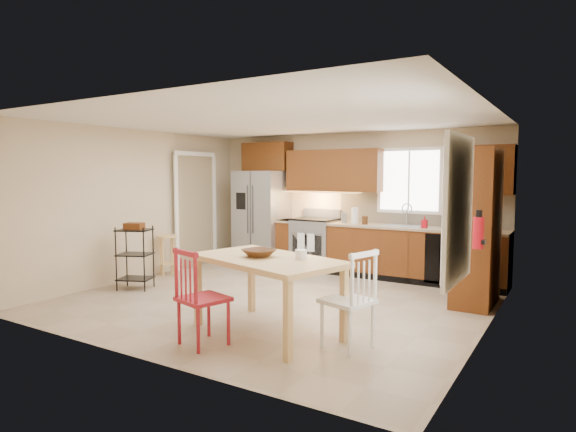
# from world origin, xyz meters

# --- Properties ---
(floor) EXTENTS (5.50, 5.50, 0.00)m
(floor) POSITION_xyz_m (0.00, 0.00, 0.00)
(floor) COLOR gray
(floor) RESTS_ON ground
(ceiling) EXTENTS (5.50, 5.00, 0.02)m
(ceiling) POSITION_xyz_m (0.00, 0.00, 2.50)
(ceiling) COLOR silver
(ceiling) RESTS_ON ground
(wall_back) EXTENTS (5.50, 0.02, 2.50)m
(wall_back) POSITION_xyz_m (0.00, 2.50, 1.25)
(wall_back) COLOR #CCB793
(wall_back) RESTS_ON ground
(wall_front) EXTENTS (5.50, 0.02, 2.50)m
(wall_front) POSITION_xyz_m (0.00, -2.50, 1.25)
(wall_front) COLOR #CCB793
(wall_front) RESTS_ON ground
(wall_left) EXTENTS (0.02, 5.00, 2.50)m
(wall_left) POSITION_xyz_m (-2.75, 0.00, 1.25)
(wall_left) COLOR #CCB793
(wall_left) RESTS_ON ground
(wall_right) EXTENTS (0.02, 5.00, 2.50)m
(wall_right) POSITION_xyz_m (2.75, 0.00, 1.25)
(wall_right) COLOR #CCB793
(wall_right) RESTS_ON ground
(refrigerator) EXTENTS (0.92, 0.75, 1.82)m
(refrigerator) POSITION_xyz_m (-1.70, 2.12, 0.91)
(refrigerator) COLOR gray
(refrigerator) RESTS_ON floor
(range_stove) EXTENTS (0.76, 0.63, 0.92)m
(range_stove) POSITION_xyz_m (-0.55, 2.19, 0.46)
(range_stove) COLOR gray
(range_stove) RESTS_ON floor
(base_cabinet_narrow) EXTENTS (0.30, 0.60, 0.90)m
(base_cabinet_narrow) POSITION_xyz_m (-1.10, 2.20, 0.45)
(base_cabinet_narrow) COLOR #5C3111
(base_cabinet_narrow) RESTS_ON floor
(base_cabinet_run) EXTENTS (2.92, 0.60, 0.90)m
(base_cabinet_run) POSITION_xyz_m (1.29, 2.20, 0.45)
(base_cabinet_run) COLOR #5C3111
(base_cabinet_run) RESTS_ON floor
(dishwasher) EXTENTS (0.60, 0.02, 0.78)m
(dishwasher) POSITION_xyz_m (1.85, 1.91, 0.45)
(dishwasher) COLOR black
(dishwasher) RESTS_ON floor
(backsplash) EXTENTS (2.92, 0.03, 0.55)m
(backsplash) POSITION_xyz_m (1.29, 2.48, 1.18)
(backsplash) COLOR beige
(backsplash) RESTS_ON wall_back
(upper_over_fridge) EXTENTS (1.00, 0.35, 0.55)m
(upper_over_fridge) POSITION_xyz_m (-1.70, 2.33, 2.10)
(upper_over_fridge) COLOR #5F300F
(upper_over_fridge) RESTS_ON wall_back
(upper_left_block) EXTENTS (1.80, 0.35, 0.75)m
(upper_left_block) POSITION_xyz_m (-0.25, 2.33, 1.83)
(upper_left_block) COLOR #5F300F
(upper_left_block) RESTS_ON wall_back
(upper_right_block) EXTENTS (1.00, 0.35, 0.75)m
(upper_right_block) POSITION_xyz_m (2.25, 2.33, 1.83)
(upper_right_block) COLOR #5F300F
(upper_right_block) RESTS_ON wall_back
(window_back) EXTENTS (1.12, 0.04, 1.12)m
(window_back) POSITION_xyz_m (1.10, 2.48, 1.65)
(window_back) COLOR white
(window_back) RESTS_ON wall_back
(sink) EXTENTS (0.62, 0.46, 0.16)m
(sink) POSITION_xyz_m (1.10, 2.20, 0.86)
(sink) COLOR gray
(sink) RESTS_ON base_cabinet_run
(undercab_glow) EXTENTS (1.60, 0.30, 0.01)m
(undercab_glow) POSITION_xyz_m (-0.55, 2.30, 1.43)
(undercab_glow) COLOR #FFBF66
(undercab_glow) RESTS_ON wall_back
(soap_bottle) EXTENTS (0.09, 0.09, 0.19)m
(soap_bottle) POSITION_xyz_m (1.48, 2.10, 1.00)
(soap_bottle) COLOR red
(soap_bottle) RESTS_ON base_cabinet_run
(paper_towel) EXTENTS (0.12, 0.12, 0.28)m
(paper_towel) POSITION_xyz_m (0.25, 2.15, 1.04)
(paper_towel) COLOR white
(paper_towel) RESTS_ON base_cabinet_run
(canister_steel) EXTENTS (0.11, 0.11, 0.18)m
(canister_steel) POSITION_xyz_m (0.05, 2.15, 0.99)
(canister_steel) COLOR gray
(canister_steel) RESTS_ON base_cabinet_run
(canister_wood) EXTENTS (0.10, 0.10, 0.14)m
(canister_wood) POSITION_xyz_m (0.45, 2.12, 0.97)
(canister_wood) COLOR #492813
(canister_wood) RESTS_ON base_cabinet_run
(pantry) EXTENTS (0.50, 0.95, 2.10)m
(pantry) POSITION_xyz_m (2.43, 1.20, 1.05)
(pantry) COLOR #5C3111
(pantry) RESTS_ON floor
(fire_extinguisher) EXTENTS (0.12, 0.12, 0.36)m
(fire_extinguisher) POSITION_xyz_m (2.63, 0.15, 1.10)
(fire_extinguisher) COLOR red
(fire_extinguisher) RESTS_ON wall_right
(window_right) EXTENTS (0.04, 1.02, 1.32)m
(window_right) POSITION_xyz_m (2.68, -1.15, 1.45)
(window_right) COLOR white
(window_right) RESTS_ON wall_right
(doorway) EXTENTS (0.04, 0.95, 2.10)m
(doorway) POSITION_xyz_m (-2.67, 1.30, 1.05)
(doorway) COLOR #8C7A59
(doorway) RESTS_ON wall_left
(dining_table) EXTENTS (1.90, 1.38, 0.83)m
(dining_table) POSITION_xyz_m (0.68, -1.23, 0.42)
(dining_table) COLOR #D9B46C
(dining_table) RESTS_ON floor
(chair_red) EXTENTS (0.58, 0.58, 1.00)m
(chair_red) POSITION_xyz_m (0.33, -1.88, 0.50)
(chair_red) COLOR maroon
(chair_red) RESTS_ON floor
(chair_white) EXTENTS (0.58, 0.58, 1.00)m
(chair_white) POSITION_xyz_m (1.63, -1.18, 0.50)
(chair_white) COLOR white
(chair_white) RESTS_ON floor
(table_bowl) EXTENTS (0.43, 0.43, 0.08)m
(table_bowl) POSITION_xyz_m (0.57, -1.23, 0.84)
(table_bowl) COLOR #492813
(table_bowl) RESTS_ON dining_table
(table_jar) EXTENTS (0.17, 0.17, 0.16)m
(table_jar) POSITION_xyz_m (1.05, -1.13, 0.87)
(table_jar) COLOR white
(table_jar) RESTS_ON dining_table
(bar_stool) EXTENTS (0.38, 0.38, 0.71)m
(bar_stool) POSITION_xyz_m (-2.50, 0.39, 0.35)
(bar_stool) COLOR #D9B46C
(bar_stool) RESTS_ON floor
(utility_cart) EXTENTS (0.59, 0.54, 0.97)m
(utility_cart) POSITION_xyz_m (-2.19, -0.58, 0.48)
(utility_cart) COLOR black
(utility_cart) RESTS_ON floor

